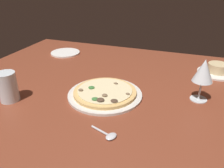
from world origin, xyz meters
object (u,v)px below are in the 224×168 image
object	(u,v)px
pizza_main	(105,93)
side_plate	(65,53)
water_glass	(8,89)
wine_glass_far	(204,72)
ramekin_on_saucer	(217,70)
spoon	(109,135)

from	to	relation	value
pizza_main	side_plate	xyz separation A→B (cm)	(-42.14, 41.03, -0.73)
pizza_main	water_glass	bearing A→B (deg)	-154.80
pizza_main	wine_glass_far	world-z (taller)	wine_glass_far
ramekin_on_saucer	wine_glass_far	distance (cm)	32.57
pizza_main	water_glass	world-z (taller)	water_glass
wine_glass_far	water_glass	bearing A→B (deg)	-159.98
pizza_main	side_plate	bearing A→B (deg)	135.77
pizza_main	water_glass	distance (cm)	37.28
water_glass	spoon	world-z (taller)	water_glass
water_glass	wine_glass_far	bearing A→B (deg)	20.02
pizza_main	wine_glass_far	size ratio (longest dim) A/B	1.78
ramekin_on_saucer	pizza_main	bearing A→B (deg)	-138.09
pizza_main	side_plate	world-z (taller)	pizza_main
wine_glass_far	spoon	world-z (taller)	wine_glass_far
pizza_main	wine_glass_far	xyz separation A→B (cm)	(35.72, 9.45, 10.66)
ramekin_on_saucer	wine_glass_far	xyz separation A→B (cm)	(-8.15, -29.93, 9.94)
wine_glass_far	side_plate	size ratio (longest dim) A/B	0.96
pizza_main	side_plate	distance (cm)	58.82
ramekin_on_saucer	water_glass	size ratio (longest dim) A/B	1.60
side_plate	spoon	distance (cm)	82.89
pizza_main	ramekin_on_saucer	size ratio (longest dim) A/B	1.62
spoon	water_glass	bearing A→B (deg)	170.37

